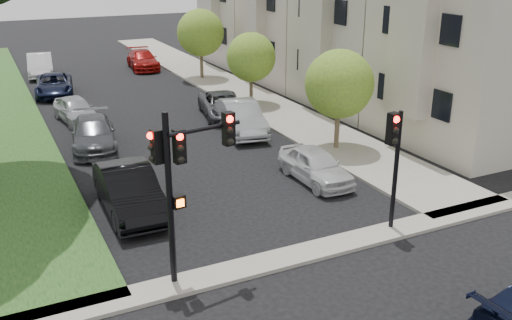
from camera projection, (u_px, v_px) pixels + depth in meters
name	position (u px, v px, depth m)	size (l,w,h in m)	color
ground	(340.00, 290.00, 14.95)	(140.00, 140.00, 0.00)	black
sidewalk_right	(221.00, 84.00, 37.94)	(3.50, 44.00, 0.12)	gray
sidewalk_cross	(301.00, 254.00, 16.61)	(60.00, 1.00, 0.12)	gray
small_tree_a	(339.00, 84.00, 24.49)	(2.99, 2.99, 4.49)	brown
small_tree_b	(251.00, 57.00, 31.95)	(2.77, 2.77, 4.16)	brown
small_tree_c	(201.00, 33.00, 38.45)	(3.18, 3.18, 4.77)	brown
traffic_signal_main	(182.00, 167.00, 14.28)	(2.33, 0.61, 4.76)	black
traffic_signal_secondary	(394.00, 150.00, 17.21)	(0.51, 0.41, 3.92)	black
car_parked_0	(315.00, 165.00, 21.82)	(1.54, 3.83, 1.31)	silver
car_parked_1	(241.00, 117.00, 27.64)	(1.65, 4.72, 1.56)	#999BA0
car_parked_2	(223.00, 105.00, 30.39)	(2.12, 4.59, 1.28)	#3F4247
car_parked_4	(143.00, 60.00, 42.74)	(1.94, 4.77, 1.39)	maroon
car_parked_5	(129.00, 191.00, 19.18)	(1.67, 4.79, 1.58)	black
car_parked_6	(93.00, 134.00, 25.52)	(1.90, 4.67, 1.36)	#3F4247
car_parked_7	(76.00, 109.00, 29.50)	(1.55, 3.85, 1.31)	#999BA0
car_parked_8	(54.00, 85.00, 34.96)	(2.16, 4.68, 1.30)	black
car_parked_9	(40.00, 65.00, 40.28)	(1.64, 4.70, 1.55)	silver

